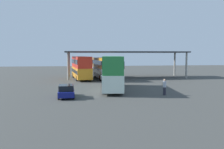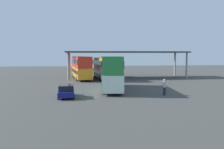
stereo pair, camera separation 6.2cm
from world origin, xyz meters
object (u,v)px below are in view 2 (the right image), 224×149
at_px(parked_hatchback, 66,91).
at_px(double_decker_mid_row, 103,67).
at_px(double_decker_main, 112,72).
at_px(double_decker_near_canopy, 81,67).
at_px(pedestrian_waiting, 164,87).

relative_size(parked_hatchback, double_decker_mid_row, 0.33).
xyz_separation_m(double_decker_main, double_decker_mid_row, (0.41, 14.46, -0.18)).
height_order(double_decker_main, double_decker_mid_row, double_decker_main).
height_order(double_decker_near_canopy, pedestrian_waiting, double_decker_near_canopy).
bearing_deg(double_decker_main, pedestrian_waiting, -125.55).
bearing_deg(double_decker_main, double_decker_near_canopy, 21.51).
bearing_deg(pedestrian_waiting, parked_hatchback, 66.70).
bearing_deg(double_decker_mid_row, double_decker_near_canopy, 85.35).
height_order(parked_hatchback, pedestrian_waiting, pedestrian_waiting).
bearing_deg(parked_hatchback, double_decker_near_canopy, -7.46).
distance_m(double_decker_main, parked_hatchback, 7.58).
height_order(double_decker_mid_row, pedestrian_waiting, double_decker_mid_row).
xyz_separation_m(parked_hatchback, pedestrian_waiting, (10.93, -0.13, 0.25)).
bearing_deg(double_decker_mid_row, parked_hatchback, 158.57).
distance_m(double_decker_main, double_decker_mid_row, 14.47).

